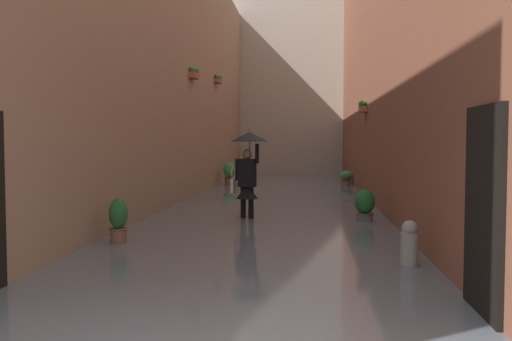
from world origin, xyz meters
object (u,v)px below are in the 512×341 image
at_px(potted_plant_mid_right, 230,174).
at_px(potted_plant_far_left, 346,178).
at_px(person_wading, 248,161).
at_px(potted_plant_near_right, 118,223).
at_px(potted_plant_near_left, 365,206).
at_px(mooring_bollard, 409,247).

bearing_deg(potted_plant_mid_right, potted_plant_far_left, -174.69).
bearing_deg(person_wading, potted_plant_far_left, -105.66).
xyz_separation_m(person_wading, potted_plant_far_left, (-2.83, -10.08, -1.02)).
bearing_deg(person_wading, potted_plant_near_right, 59.31).
relative_size(potted_plant_near_right, potted_plant_near_left, 1.10).
distance_m(person_wading, potted_plant_near_right, 3.79).
distance_m(person_wading, potted_plant_near_left, 2.74).
xyz_separation_m(person_wading, potted_plant_near_right, (1.87, 3.16, -0.95)).
height_order(potted_plant_near_right, mooring_bollard, potted_plant_near_right).
bearing_deg(potted_plant_far_left, person_wading, 74.34).
bearing_deg(potted_plant_near_left, mooring_bollard, 92.41).
distance_m(potted_plant_near_right, potted_plant_far_left, 14.05).
distance_m(potted_plant_near_right, potted_plant_near_left, 5.38).
height_order(person_wading, potted_plant_far_left, person_wading).
distance_m(potted_plant_near_right, potted_plant_mid_right, 12.81).
height_order(potted_plant_near_right, potted_plant_mid_right, potted_plant_mid_right).
bearing_deg(potted_plant_near_left, person_wading, -2.61).
bearing_deg(potted_plant_near_right, potted_plant_mid_right, -90.29).
distance_m(potted_plant_near_right, mooring_bollard, 4.80).
height_order(potted_plant_near_right, potted_plant_near_left, potted_plant_near_right).
bearing_deg(person_wading, mooring_bollard, 121.53).
xyz_separation_m(potted_plant_near_right, potted_plant_far_left, (-4.70, -13.24, -0.07)).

